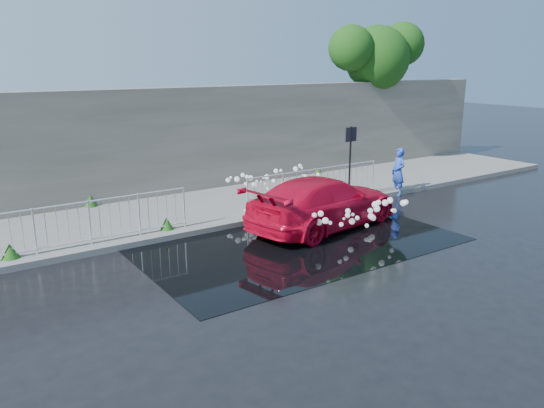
{
  "coord_description": "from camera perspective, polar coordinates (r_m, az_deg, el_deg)",
  "views": [
    {
      "loc": [
        -7.25,
        -9.29,
        4.47
      ],
      "look_at": [
        -0.0,
        1.36,
        1.0
      ],
      "focal_mm": 35.0,
      "sensor_mm": 36.0,
      "label": 1
    }
  ],
  "objects": [
    {
      "name": "red_car",
      "position": [
        14.71,
        5.57,
        0.18
      ],
      "size": [
        5.15,
        2.81,
        1.42
      ],
      "primitive_type": "imported",
      "rotation": [
        0.0,
        0.0,
        1.75
      ],
      "color": "red",
      "rests_on": "ground"
    },
    {
      "name": "water_spray",
      "position": [
        15.26,
        4.43,
        0.83
      ],
      "size": [
        3.65,
        5.63,
        1.01
      ],
      "color": "white",
      "rests_on": "ground"
    },
    {
      "name": "pavement",
      "position": [
        16.62,
        -7.08,
        -0.38
      ],
      "size": [
        30.0,
        4.0,
        0.15
      ],
      "primitive_type": "cube",
      "color": "#62635E",
      "rests_on": "ground"
    },
    {
      "name": "railing_left",
      "position": [
        13.58,
        -19.04,
        -1.74
      ],
      "size": [
        5.05,
        0.05,
        1.1
      ],
      "color": "silver",
      "rests_on": "pavement"
    },
    {
      "name": "weeds",
      "position": [
        15.89,
        -7.57,
        -0.19
      ],
      "size": [
        12.17,
        3.93,
        0.4
      ],
      "color": "#124211",
      "rests_on": "pavement"
    },
    {
      "name": "curb",
      "position": [
        14.93,
        -3.55,
        -2.05
      ],
      "size": [
        30.0,
        0.25,
        0.16
      ],
      "primitive_type": "cube",
      "color": "#62635E",
      "rests_on": "ground"
    },
    {
      "name": "puddle",
      "position": [
        13.64,
        2.59,
        -4.05
      ],
      "size": [
        8.0,
        5.0,
        0.01
      ],
      "primitive_type": "cube",
      "color": "black",
      "rests_on": "ground"
    },
    {
      "name": "tree",
      "position": [
        23.68,
        11.27,
        15.49
      ],
      "size": [
        4.87,
        2.74,
        6.14
      ],
      "color": "#332114",
      "rests_on": "ground"
    },
    {
      "name": "railing_right",
      "position": [
        16.7,
        4.67,
        2.1
      ],
      "size": [
        5.05,
        0.05,
        1.1
      ],
      "color": "silver",
      "rests_on": "pavement"
    },
    {
      "name": "sign_post",
      "position": [
        17.1,
        8.42,
        5.67
      ],
      "size": [
        0.45,
        0.06,
        2.5
      ],
      "color": "black",
      "rests_on": "ground"
    },
    {
      "name": "retaining_wall",
      "position": [
        18.2,
        -10.48,
        6.71
      ],
      "size": [
        30.0,
        0.6,
        3.5
      ],
      "primitive_type": "cube",
      "color": "#58554A",
      "rests_on": "pavement"
    },
    {
      "name": "person",
      "position": [
        18.71,
        13.43,
        3.4
      ],
      "size": [
        0.5,
        0.66,
        1.63
      ],
      "primitive_type": "imported",
      "rotation": [
        0.0,
        0.0,
        -1.78
      ],
      "color": "#2545B9",
      "rests_on": "ground"
    },
    {
      "name": "ground",
      "position": [
        12.61,
        3.5,
        -5.72
      ],
      "size": [
        90.0,
        90.0,
        0.0
      ],
      "primitive_type": "plane",
      "color": "black",
      "rests_on": "ground"
    }
  ]
}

